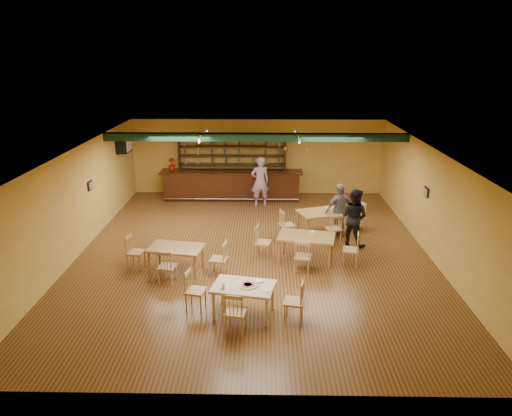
{
  "coord_description": "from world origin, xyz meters",
  "views": [
    {
      "loc": [
        0.29,
        -12.63,
        5.6
      ],
      "look_at": [
        0.05,
        0.6,
        1.15
      ],
      "focal_mm": 33.15,
      "sensor_mm": 36.0,
      "label": 1
    }
  ],
  "objects_px": {
    "dining_table_b": "(323,223)",
    "dining_table_d": "(306,248)",
    "dining_table_c": "(177,259)",
    "patron_right_a": "(354,217)",
    "bar_counter": "(232,185)",
    "patron_bar": "(260,181)",
    "near_table": "(244,300)"
  },
  "relations": [
    {
      "from": "dining_table_b",
      "to": "patron_right_a",
      "type": "height_order",
      "value": "patron_right_a"
    },
    {
      "from": "bar_counter",
      "to": "dining_table_d",
      "type": "height_order",
      "value": "bar_counter"
    },
    {
      "from": "dining_table_d",
      "to": "patron_right_a",
      "type": "height_order",
      "value": "patron_right_a"
    },
    {
      "from": "near_table",
      "to": "patron_right_a",
      "type": "relative_size",
      "value": 0.76
    },
    {
      "from": "bar_counter",
      "to": "dining_table_b",
      "type": "distance_m",
      "value": 4.88
    },
    {
      "from": "bar_counter",
      "to": "dining_table_c",
      "type": "distance_m",
      "value": 6.54
    },
    {
      "from": "dining_table_b",
      "to": "near_table",
      "type": "xyz_separation_m",
      "value": [
        -2.31,
        -4.84,
        -0.03
      ]
    },
    {
      "from": "near_table",
      "to": "patron_bar",
      "type": "height_order",
      "value": "patron_bar"
    },
    {
      "from": "dining_table_c",
      "to": "patron_bar",
      "type": "bearing_deg",
      "value": 79.1
    },
    {
      "from": "bar_counter",
      "to": "patron_right_a",
      "type": "bearing_deg",
      "value": -48.89
    },
    {
      "from": "dining_table_c",
      "to": "patron_bar",
      "type": "height_order",
      "value": "patron_bar"
    },
    {
      "from": "patron_bar",
      "to": "patron_right_a",
      "type": "xyz_separation_m",
      "value": [
        2.83,
        -3.7,
        -0.06
      ]
    },
    {
      "from": "bar_counter",
      "to": "patron_right_a",
      "type": "distance_m",
      "value": 6.02
    },
    {
      "from": "dining_table_b",
      "to": "dining_table_d",
      "type": "height_order",
      "value": "dining_table_b"
    },
    {
      "from": "dining_table_d",
      "to": "near_table",
      "type": "relative_size",
      "value": 1.15
    },
    {
      "from": "bar_counter",
      "to": "patron_bar",
      "type": "relative_size",
      "value": 2.93
    },
    {
      "from": "bar_counter",
      "to": "patron_bar",
      "type": "xyz_separation_m",
      "value": [
        1.12,
        -0.83,
        0.38
      ]
    },
    {
      "from": "dining_table_c",
      "to": "patron_right_a",
      "type": "relative_size",
      "value": 0.8
    },
    {
      "from": "dining_table_b",
      "to": "patron_bar",
      "type": "bearing_deg",
      "value": 106.02
    },
    {
      "from": "dining_table_b",
      "to": "bar_counter",
      "type": "bearing_deg",
      "value": 111.29
    },
    {
      "from": "dining_table_b",
      "to": "dining_table_d",
      "type": "distance_m",
      "value": 2.14
    },
    {
      "from": "bar_counter",
      "to": "dining_table_c",
      "type": "height_order",
      "value": "bar_counter"
    },
    {
      "from": "bar_counter",
      "to": "patron_right_a",
      "type": "height_order",
      "value": "patron_right_a"
    },
    {
      "from": "dining_table_c",
      "to": "patron_right_a",
      "type": "xyz_separation_m",
      "value": [
        4.97,
        1.93,
        0.53
      ]
    },
    {
      "from": "dining_table_b",
      "to": "dining_table_c",
      "type": "bearing_deg",
      "value": -165.72
    },
    {
      "from": "dining_table_c",
      "to": "patron_bar",
      "type": "xyz_separation_m",
      "value": [
        2.14,
        5.63,
        0.59
      ]
    },
    {
      "from": "dining_table_d",
      "to": "near_table",
      "type": "bearing_deg",
      "value": -108.29
    },
    {
      "from": "dining_table_c",
      "to": "dining_table_b",
      "type": "bearing_deg",
      "value": 43.13
    },
    {
      "from": "dining_table_d",
      "to": "patron_bar",
      "type": "relative_size",
      "value": 0.81
    },
    {
      "from": "dining_table_c",
      "to": "dining_table_d",
      "type": "bearing_deg",
      "value": 21.41
    },
    {
      "from": "patron_right_a",
      "to": "near_table",
      "type": "bearing_deg",
      "value": 90.77
    },
    {
      "from": "dining_table_c",
      "to": "dining_table_d",
      "type": "xyz_separation_m",
      "value": [
        3.46,
        0.7,
        0.03
      ]
    }
  ]
}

